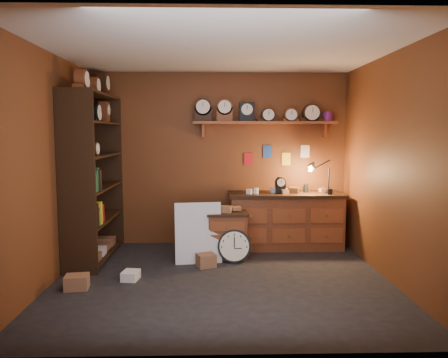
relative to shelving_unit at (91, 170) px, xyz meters
The scene contains 11 objects.
floor 2.40m from the shelving_unit, 28.68° to the right, with size 4.00×4.00×0.00m, color black.
room_shell 2.09m from the shelving_unit, 25.39° to the right, with size 4.02×3.62×2.71m.
shelving_unit is the anchor object (origin of this frame).
workbench 2.96m from the shelving_unit, ahead, with size 1.75×0.66×1.36m.
low_cabinet 2.09m from the shelving_unit, ahead, with size 0.59×0.50×0.74m.
big_round_clock 2.25m from the shelving_unit, ahead, with size 0.45×0.16×0.46m.
white_panel 1.96m from the shelving_unit, ahead, with size 0.63×0.03×0.84m, color silver.
mini_fridge 1.98m from the shelving_unit, 14.11° to the left, with size 0.53×0.55×0.45m.
floor_box_a 1.72m from the shelving_unit, 83.55° to the right, with size 0.26×0.22×0.16m, color #946240.
floor_box_b 1.69m from the shelving_unit, 54.21° to the right, with size 0.18×0.22×0.11m, color white.
floor_box_c 2.03m from the shelving_unit, 16.48° to the right, with size 0.23×0.19×0.17m, color #946240.
Camera 1 is at (-0.11, -5.11, 1.76)m, focal length 35.00 mm.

